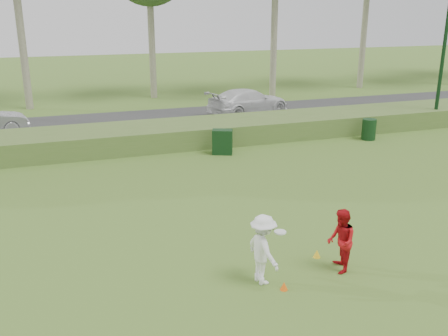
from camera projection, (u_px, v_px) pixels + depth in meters
name	position (u px, v px, depth m)	size (l,w,h in m)	color
ground	(280.00, 270.00, 11.69)	(120.00, 120.00, 0.00)	#416822
reed_strip	(166.00, 135.00, 22.35)	(80.00, 3.00, 0.90)	#476829
park_road	(146.00, 121.00, 26.98)	(80.00, 6.00, 0.06)	#2D2D2D
player_white	(263.00, 249.00, 10.93)	(0.91, 1.12, 1.61)	white
player_red	(341.00, 241.00, 11.43)	(0.74, 0.57, 1.51)	#B30F15
cone_orange	(284.00, 286.00, 10.83)	(0.17, 0.17, 0.19)	#FC5F0D
cone_yellow	(317.00, 254.00, 12.25)	(0.18, 0.18, 0.20)	yellow
utility_cabinet	(222.00, 142.00, 20.88)	(0.83, 0.52, 1.04)	black
trash_bin	(369.00, 129.00, 23.21)	(0.65, 0.65, 0.97)	black
car_right	(248.00, 102.00, 28.52)	(2.01, 4.95, 1.44)	silver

